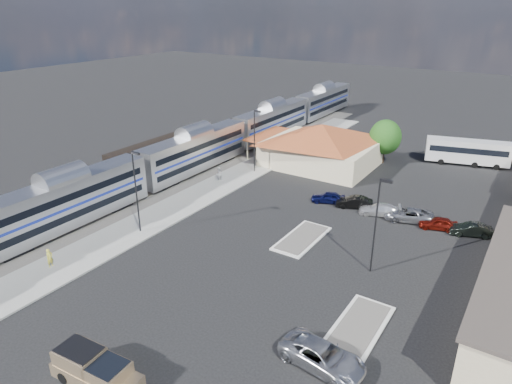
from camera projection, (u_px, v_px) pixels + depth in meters
The scene contains 23 objects.
ground at pixel (259, 237), 47.29m from camera, with size 280.00×280.00×0.00m, color black.
railbed at pixel (164, 175), 64.01m from camera, with size 16.00×100.00×0.12m, color #4C4944.
platform at pixel (205, 193), 57.93m from camera, with size 5.50×92.00×0.18m, color gray.
passenger_train at pixel (195, 153), 64.15m from camera, with size 3.00×104.00×5.55m.
freight_cars at pixel (150, 158), 65.15m from camera, with size 2.80×46.00×4.00m.
station_depot at pixel (321, 145), 66.95m from camera, with size 18.35×12.24×6.20m.
traffic_island_south at pixel (302, 238), 46.79m from camera, with size 3.30×7.50×0.21m.
traffic_island_north at pixel (359, 327), 34.03m from camera, with size 3.30×7.50×0.21m.
lamp_plat_s at pixel (136, 186), 46.07m from camera, with size 1.08×0.25×9.00m.
lamp_plat_n at pixel (255, 136), 63.09m from camera, with size 1.08×0.25×9.00m.
lamp_lot at pixel (377, 218), 39.15m from camera, with size 1.08×0.25×9.00m.
tree_depot at pixel (385, 137), 67.45m from camera, with size 4.71×4.71×6.63m.
pickup_truck at pixel (96, 371), 28.77m from camera, with size 6.25×2.68×2.11m.
suv at pixel (323, 356), 30.20m from camera, with size 2.76×5.98×1.66m, color #B0B2B9.
coach_bus at pixel (467, 151), 67.46m from camera, with size 11.86×5.31×3.72m.
person_a at pixel (50, 258), 41.33m from camera, with size 0.65×0.42×1.77m, color #E0D646.
person_b at pixel (219, 174), 61.49m from camera, with size 0.87×0.67×1.78m, color silver.
parked_car_a at pixel (328, 197), 55.09m from camera, with size 1.63×4.04×1.38m, color #0D1245.
parked_car_b at pixel (354, 202), 53.70m from camera, with size 1.49×4.27×1.41m, color black.
parked_car_c at pixel (380, 209), 51.87m from camera, with size 1.90×4.67×1.35m, color silver.
parked_car_d at pixel (409, 215), 50.48m from camera, with size 2.44×5.30×1.47m, color gray.
parked_car_e at pixel (438, 223), 48.66m from camera, with size 1.60×3.97×1.35m, color maroon.
parked_car_f at pixel (471, 230), 47.28m from camera, with size 1.47×4.22×1.39m, color black.
Camera 1 is at (22.55, -35.25, 22.52)m, focal length 32.00 mm.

